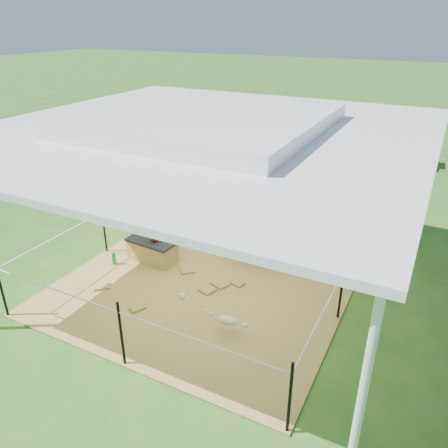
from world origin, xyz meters
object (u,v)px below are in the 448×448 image
at_px(straw_bale, 153,251).
at_px(foal, 228,319).
at_px(woman, 154,217).
at_px(distant_person, 407,160).
at_px(green_bottle, 114,258).
at_px(pony, 254,240).
at_px(picnic_table_near, 400,152).

distance_m(straw_bale, foal, 2.48).
height_order(woman, distant_person, woman).
bearing_deg(woman, green_bottle, -51.46).
height_order(pony, foal, pony).
xyz_separation_m(woman, distant_person, (3.47, 7.15, -0.41)).
distance_m(foal, distant_person, 8.47).
bearing_deg(distant_person, green_bottle, 69.03).
distance_m(pony, distant_person, 6.67).
xyz_separation_m(straw_bale, woman, (0.10, 0.00, 0.72)).
xyz_separation_m(straw_bale, green_bottle, (-0.55, -0.45, -0.07)).
bearing_deg(straw_bale, green_bottle, -140.71).
relative_size(green_bottle, distant_person, 0.23).
distance_m(foal, picnic_table_near, 9.79).
bearing_deg(green_bottle, foal, -15.57).
relative_size(straw_bale, foal, 1.03).
bearing_deg(pony, green_bottle, 108.67).
relative_size(woman, picnic_table_near, 0.61).
distance_m(green_bottle, distant_person, 8.65).
bearing_deg(green_bottle, distant_person, 61.50).
xyz_separation_m(green_bottle, pony, (2.27, 1.19, 0.37)).
relative_size(green_bottle, foal, 0.28).
bearing_deg(foal, straw_bale, 145.77).
xyz_separation_m(green_bottle, foal, (2.72, -0.76, 0.12)).
bearing_deg(pony, foal, -176.06).
relative_size(woman, distant_person, 0.99).
height_order(foal, distant_person, distant_person).
bearing_deg(straw_bale, distant_person, 63.43).
bearing_deg(distant_person, picnic_table_near, -69.35).
bearing_deg(pony, picnic_table_near, -20.10).
distance_m(straw_bale, pony, 1.90).
bearing_deg(picnic_table_near, woman, -113.56).
xyz_separation_m(foal, distant_person, (1.41, 8.35, 0.26)).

